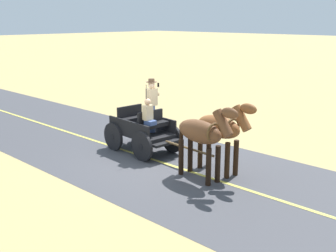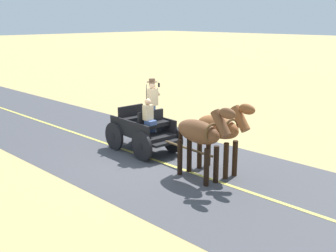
% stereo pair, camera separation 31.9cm
% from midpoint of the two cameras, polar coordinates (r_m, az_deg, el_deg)
% --- Properties ---
extents(ground_plane, '(200.00, 200.00, 0.00)m').
position_cam_midpoint_polar(ground_plane, '(13.39, -2.53, -4.69)').
color(ground_plane, tan).
extents(road_surface, '(5.94, 160.00, 0.01)m').
position_cam_midpoint_polar(road_surface, '(13.39, -2.53, -4.67)').
color(road_surface, '#424247').
rests_on(road_surface, ground).
extents(road_centre_stripe, '(0.12, 160.00, 0.00)m').
position_cam_midpoint_polar(road_centre_stripe, '(13.39, -2.53, -4.65)').
color(road_centre_stripe, '#DBCC4C').
rests_on(road_centre_stripe, road_surface).
extents(horse_drawn_carriage, '(1.56, 4.52, 2.50)m').
position_cam_midpoint_polar(horse_drawn_carriage, '(14.02, -3.97, -0.34)').
color(horse_drawn_carriage, black).
rests_on(horse_drawn_carriage, ground).
extents(horse_near_side, '(0.74, 2.14, 2.21)m').
position_cam_midpoint_polar(horse_near_side, '(12.04, 6.52, -0.40)').
color(horse_near_side, brown).
rests_on(horse_near_side, ground).
extents(horse_off_side, '(0.72, 2.14, 2.21)m').
position_cam_midpoint_polar(horse_off_side, '(11.47, 3.92, -1.09)').
color(horse_off_side, brown).
rests_on(horse_off_side, ground).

